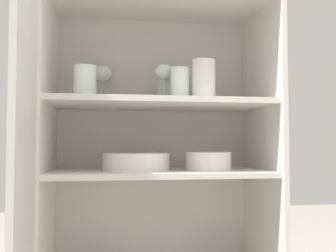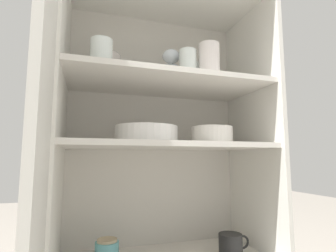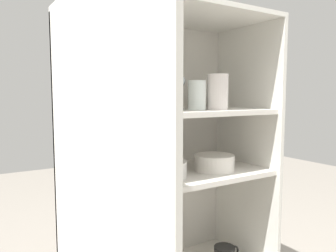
{
  "view_description": "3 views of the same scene",
  "coord_description": "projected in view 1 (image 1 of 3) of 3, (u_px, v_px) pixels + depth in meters",
  "views": [
    {
      "loc": [
        -0.18,
        -1.26,
        0.85
      ],
      "look_at": [
        0.04,
        0.24,
        0.93
      ],
      "focal_mm": 42.0,
      "sensor_mm": 36.0,
      "label": 1
    },
    {
      "loc": [
        -0.31,
        -0.81,
        0.7
      ],
      "look_at": [
        0.0,
        0.18,
        0.83
      ],
      "focal_mm": 28.0,
      "sensor_mm": 36.0,
      "label": 2
    },
    {
      "loc": [
        -0.7,
        -0.89,
        1.07
      ],
      "look_at": [
        -0.02,
        0.2,
        0.95
      ],
      "focal_mm": 35.0,
      "sensor_mm": 36.0,
      "label": 3
    }
  ],
  "objects": [
    {
      "name": "tumbler_glass_4",
      "position": [
        180.0,
        84.0,
        1.4
      ],
      "size": [
        0.07,
        0.07,
        0.11
      ],
      "color": "white",
      "rests_on": "shelf_board_upper"
    },
    {
      "name": "cupboard_side_left",
      "position": [
        46.0,
        191.0,
        1.39
      ],
      "size": [
        0.02,
        0.42,
        1.38
      ],
      "primitive_type": "cube",
      "color": "white",
      "rests_on": "ground_plane"
    },
    {
      "name": "shelf_board_upper",
      "position": [
        159.0,
        104.0,
        1.46
      ],
      "size": [
        0.79,
        0.38,
        0.02
      ],
      "primitive_type": "cube",
      "color": "silver"
    },
    {
      "name": "cupboard_back_panel",
      "position": [
        153.0,
        184.0,
        1.65
      ],
      "size": [
        0.82,
        0.02,
        1.38
      ],
      "primitive_type": "cube",
      "color": "silver",
      "rests_on": "ground_plane"
    },
    {
      "name": "tumbler_glass_3",
      "position": [
        167.0,
        91.0,
        1.56
      ],
      "size": [
        0.08,
        0.08,
        0.1
      ],
      "color": "white",
      "rests_on": "shelf_board_upper"
    },
    {
      "name": "wine_glass_1",
      "position": [
        165.0,
        74.0,
        1.48
      ],
      "size": [
        0.07,
        0.07,
        0.14
      ],
      "color": "white",
      "rests_on": "shelf_board_upper"
    },
    {
      "name": "tumbler_glass_0",
      "position": [
        204.0,
        80.0,
        1.39
      ],
      "size": [
        0.08,
        0.08,
        0.14
      ],
      "color": "silver",
      "rests_on": "shelf_board_upper"
    },
    {
      "name": "cupboard_door",
      "position": [
        23.0,
        210.0,
        0.98
      ],
      "size": [
        0.05,
        0.41,
        1.38
      ],
      "color": "silver",
      "rests_on": "ground_plane"
    },
    {
      "name": "cupboard_top_panel",
      "position": [
        159.0,
        3.0,
        1.48
      ],
      "size": [
        0.82,
        0.42,
        0.02
      ],
      "primitive_type": "cube",
      "color": "white",
      "rests_on": "cupboard_side_left"
    },
    {
      "name": "shelf_board_middle",
      "position": [
        159.0,
        173.0,
        1.45
      ],
      "size": [
        0.79,
        0.38,
        0.02
      ],
      "primitive_type": "cube",
      "color": "silver"
    },
    {
      "name": "mixing_bowl_large",
      "position": [
        208.0,
        160.0,
        1.43
      ],
      "size": [
        0.17,
        0.17,
        0.07
      ],
      "color": "silver",
      "rests_on": "shelf_board_middle"
    },
    {
      "name": "tumbler_glass_2",
      "position": [
        196.0,
        90.0,
        1.53
      ],
      "size": [
        0.08,
        0.08,
        0.1
      ],
      "color": "white",
      "rests_on": "shelf_board_upper"
    },
    {
      "name": "tumbler_glass_1",
      "position": [
        85.0,
        82.0,
        1.36
      ],
      "size": [
        0.08,
        0.08,
        0.11
      ],
      "color": "white",
      "rests_on": "shelf_board_upper"
    },
    {
      "name": "cupboard_side_right",
      "position": [
        263.0,
        187.0,
        1.51
      ],
      "size": [
        0.02,
        0.42,
        1.38
      ],
      "primitive_type": "cube",
      "color": "white",
      "rests_on": "ground_plane"
    },
    {
      "name": "wine_glass_0",
      "position": [
        101.0,
        75.0,
        1.56
      ],
      "size": [
        0.08,
        0.08,
        0.16
      ],
      "color": "silver",
      "rests_on": "shelf_board_upper"
    },
    {
      "name": "plate_stack_white",
      "position": [
        136.0,
        162.0,
        1.43
      ],
      "size": [
        0.24,
        0.24,
        0.06
      ],
      "color": "white",
      "rests_on": "shelf_board_middle"
    }
  ]
}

